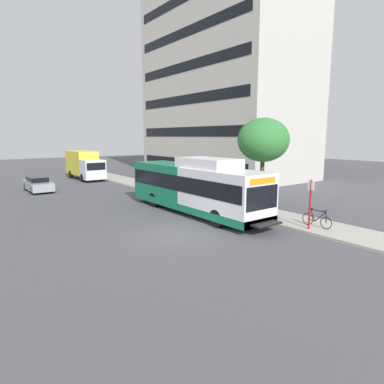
{
  "coord_description": "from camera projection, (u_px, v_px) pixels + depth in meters",
  "views": [
    {
      "loc": [
        -9.09,
        -13.47,
        4.95
      ],
      "look_at": [
        2.89,
        2.54,
        1.6
      ],
      "focal_mm": 31.17,
      "sensor_mm": 36.0,
      "label": 1
    }
  ],
  "objects": [
    {
      "name": "bicycle_parked",
      "position": [
        317.0,
        219.0,
        17.84
      ],
      "size": [
        0.52,
        1.76,
        1.02
      ],
      "color": "black",
      "rests_on": "sidewalk_curb"
    },
    {
      "name": "box_truck_background",
      "position": [
        84.0,
        164.0,
        38.56
      ],
      "size": [
        2.32,
        7.01,
        3.25
      ],
      "color": "silver",
      "rests_on": "ground"
    },
    {
      "name": "bus_stop_sign_pole",
      "position": [
        310.0,
        201.0,
        17.29
      ],
      "size": [
        0.1,
        0.36,
        2.6
      ],
      "color": "red",
      "rests_on": "sidewalk_curb"
    },
    {
      "name": "sidewalk_curb",
      "position": [
        208.0,
        200.0,
        25.69
      ],
      "size": [
        3.0,
        56.0,
        0.14
      ],
      "primitive_type": "cube",
      "color": "#A8A399",
      "rests_on": "ground"
    },
    {
      "name": "transit_bus",
      "position": [
        194.0,
        187.0,
        21.51
      ],
      "size": [
        2.58,
        12.25,
        3.65
      ],
      "color": "white",
      "rests_on": "ground"
    },
    {
      "name": "parked_car_far_lane",
      "position": [
        38.0,
        184.0,
        30.24
      ],
      "size": [
        1.8,
        4.5,
        1.33
      ],
      "color": "#93999E",
      "rests_on": "ground"
    },
    {
      "name": "street_tree_near_stop",
      "position": [
        263.0,
        140.0,
        22.01
      ],
      "size": [
        3.41,
        3.41,
        6.02
      ],
      "color": "#4C3823",
      "rests_on": "sidewalk_curb"
    },
    {
      "name": "apartment_tower_backdrop",
      "position": [
        225.0,
        72.0,
        40.67
      ],
      "size": [
        11.4,
        21.13,
        25.5
      ],
      "color": "#BCB7AD",
      "rests_on": "ground"
    },
    {
      "name": "ground_plane",
      "position": [
        112.0,
        208.0,
        23.15
      ],
      "size": [
        120.0,
        120.0,
        0.0
      ],
      "primitive_type": "plane",
      "color": "#4C4C51"
    }
  ]
}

